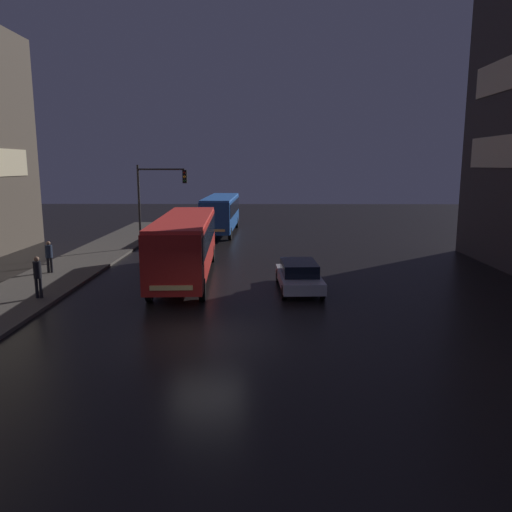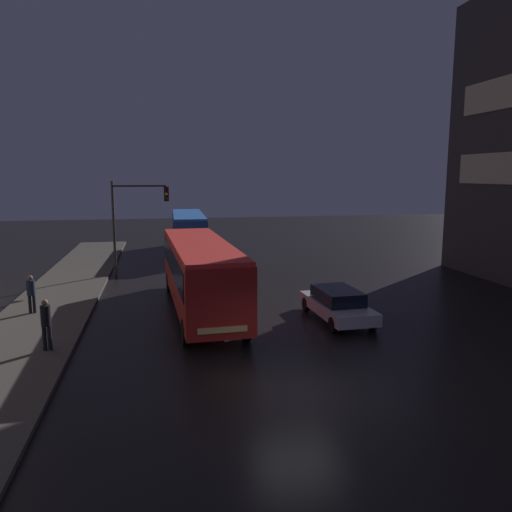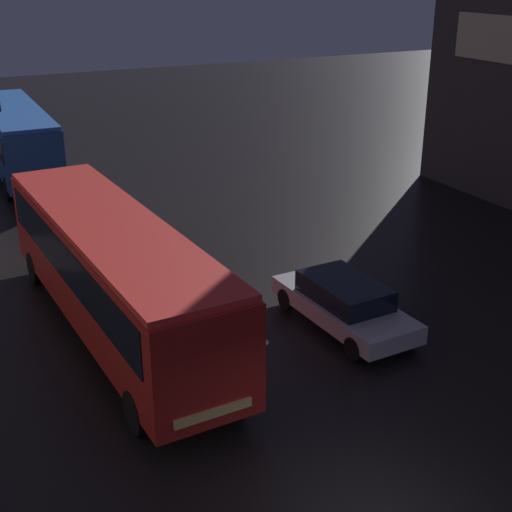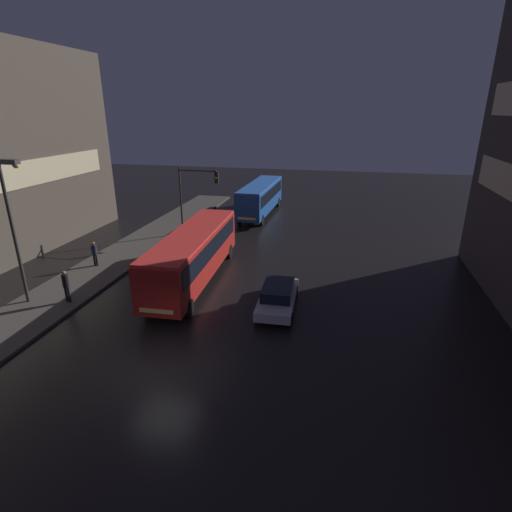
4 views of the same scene
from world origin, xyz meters
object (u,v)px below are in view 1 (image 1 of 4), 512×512
Objects in this scene: bus_far at (221,211)px; car_taxi at (299,275)px; pedestrian_mid at (38,274)px; traffic_light_main at (156,192)px; pedestrian_far at (49,254)px; bus_near at (185,240)px.

car_taxi is at bearing 105.93° from bus_far.
bus_far is 2.28× the size of car_taxi.
traffic_light_main is (2.44, 13.56, 2.79)m from pedestrian_mid.
pedestrian_far reaches higher than car_taxi.
bus_far is at bearing 99.55° from pedestrian_far.
traffic_light_main is at bearing -54.09° from car_taxi.
bus_far reaches higher than pedestrian_mid.
pedestrian_far is 0.29× the size of traffic_light_main.
pedestrian_mid is 0.31× the size of traffic_light_main.
bus_near is 9.78m from traffic_light_main.
bus_near is at bearing 29.66° from pedestrian_far.
bus_far is at bearing -77.75° from car_taxi.
pedestrian_far is at bearing -116.51° from traffic_light_main.
bus_far is (0.46, 17.61, -0.04)m from bus_near.
car_taxi is 2.80× the size of pedestrian_far.
bus_near reaches higher than pedestrian_mid.
traffic_light_main is (-3.78, -8.63, 2.04)m from bus_far.
pedestrian_mid is 1.08× the size of pedestrian_far.
bus_near is 6.98× the size of pedestrian_far.
pedestrian_mid is (-6.22, -22.19, -0.75)m from bus_far.
car_taxi is 11.72m from pedestrian_mid.
car_taxi is 2.60× the size of pedestrian_mid.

